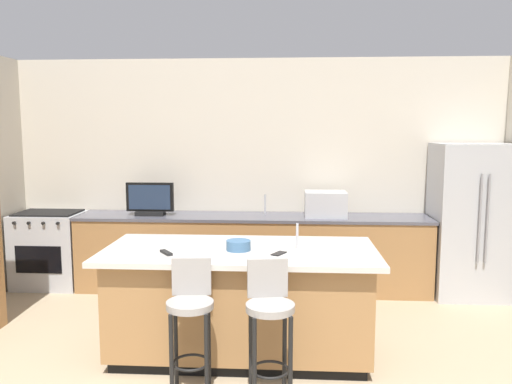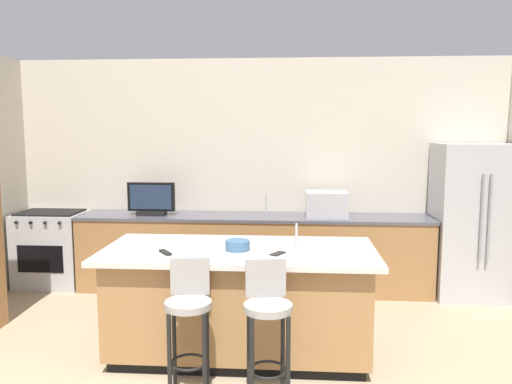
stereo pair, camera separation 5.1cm
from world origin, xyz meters
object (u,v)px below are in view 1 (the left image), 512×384
(microwave, at_px, (325,204))
(tv_monitor, at_px, (150,200))
(refrigerator, at_px, (471,221))
(range_oven, at_px, (50,249))
(kitchen_island, at_px, (240,301))
(tv_remote, at_px, (166,253))
(cell_phone, at_px, (279,253))
(bar_stool_left, at_px, (191,315))
(bar_stool_right, at_px, (270,319))
(fruit_bowl, at_px, (238,245))

(microwave, height_order, tv_monitor, tv_monitor)
(refrigerator, height_order, range_oven, refrigerator)
(kitchen_island, xyz_separation_m, range_oven, (-2.51, 1.78, -0.02))
(tv_remote, bearing_deg, tv_monitor, 73.51)
(cell_phone, bearing_deg, bar_stool_left, -113.27)
(microwave, bearing_deg, kitchen_island, -115.08)
(range_oven, distance_m, tv_remote, 2.82)
(tv_monitor, distance_m, cell_phone, 2.46)
(bar_stool_right, xyz_separation_m, fruit_bowl, (-0.28, 0.69, 0.36))
(kitchen_island, height_order, microwave, microwave)
(kitchen_island, height_order, bar_stool_right, bar_stool_right)
(bar_stool_right, height_order, fruit_bowl, same)
(tv_monitor, bearing_deg, fruit_bowl, -55.65)
(kitchen_island, bearing_deg, tv_remote, -159.23)
(range_oven, relative_size, tv_remote, 5.42)
(kitchen_island, bearing_deg, fruit_bowl, -97.20)
(fruit_bowl, bearing_deg, refrigerator, 35.76)
(bar_stool_right, bearing_deg, kitchen_island, 100.41)
(bar_stool_right, bearing_deg, microwave, 67.86)
(tv_remote, bearing_deg, microwave, 19.73)
(bar_stool_left, bearing_deg, bar_stool_right, -14.69)
(refrigerator, relative_size, bar_stool_left, 1.79)
(range_oven, bearing_deg, microwave, 0.02)
(bar_stool_left, relative_size, bar_stool_right, 0.97)
(tv_monitor, xyz_separation_m, fruit_bowl, (1.23, -1.79, -0.11))
(kitchen_island, xyz_separation_m, cell_phone, (0.33, -0.16, 0.46))
(refrigerator, distance_m, tv_remote, 3.64)
(microwave, bearing_deg, bar_stool_right, -102.41)
(range_oven, xyz_separation_m, tv_remote, (1.93, -2.00, 0.48))
(microwave, relative_size, cell_phone, 3.20)
(refrigerator, xyz_separation_m, bar_stool_right, (-2.21, -2.49, -0.27))
(range_oven, relative_size, bar_stool_left, 0.94)
(kitchen_island, height_order, bar_stool_left, bar_stool_left)
(microwave, bearing_deg, bar_stool_left, -114.88)
(kitchen_island, distance_m, tv_monitor, 2.21)
(fruit_bowl, bearing_deg, kitchen_island, 82.80)
(kitchen_island, bearing_deg, microwave, 64.92)
(range_oven, height_order, bar_stool_left, bar_stool_left)
(tv_monitor, bearing_deg, microwave, 1.44)
(kitchen_island, height_order, tv_remote, tv_remote)
(refrigerator, xyz_separation_m, tv_monitor, (-3.72, -0.01, 0.20))
(bar_stool_right, bearing_deg, fruit_bowl, 102.51)
(cell_phone, xyz_separation_m, tv_remote, (-0.90, -0.05, 0.01))
(kitchen_island, height_order, refrigerator, refrigerator)
(kitchen_island, xyz_separation_m, fruit_bowl, (-0.01, -0.06, 0.50))
(microwave, xyz_separation_m, tv_remote, (-1.41, -2.00, -0.11))
(tv_monitor, height_order, bar_stool_left, tv_monitor)
(microwave, relative_size, fruit_bowl, 2.38)
(fruit_bowl, height_order, tv_remote, fruit_bowl)
(kitchen_island, relative_size, bar_stool_right, 2.25)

